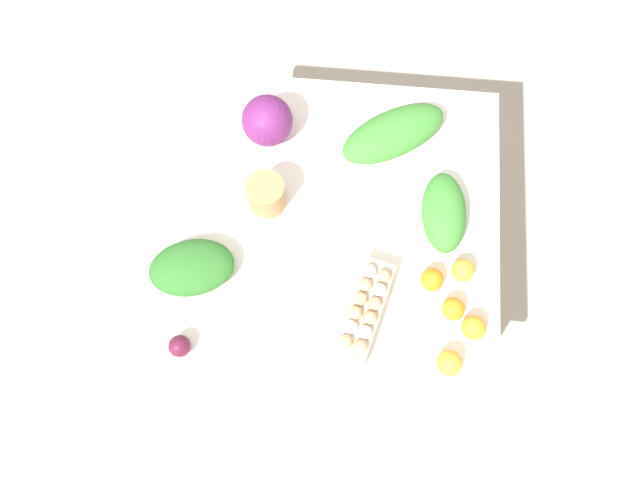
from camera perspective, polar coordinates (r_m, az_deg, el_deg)
ground_plane at (r=2.55m, az=0.00°, el=-5.64°), size 8.00×8.00×0.00m
dining_table at (r=1.93m, az=0.00°, el=-1.17°), size 1.11×1.06×0.75m
cabbage_purple at (r=1.92m, az=-4.85°, el=10.82°), size 0.16×0.16×0.16m
egg_carton at (r=1.74m, az=4.08°, el=-6.44°), size 0.31×0.16×0.09m
paper_bag at (r=1.83m, az=-4.93°, el=4.17°), size 0.11×0.11×0.11m
greens_bunch_dandelion at (r=1.80m, az=-11.65°, el=-2.48°), size 0.22×0.28×0.09m
greens_bunch_scallion at (r=1.85m, az=11.26°, el=2.49°), size 0.26×0.14×0.10m
greens_bunch_kale at (r=1.94m, az=6.71°, el=9.65°), size 0.31×0.37×0.10m
beet_root at (r=1.77m, az=-12.71°, el=-9.43°), size 0.06×0.06×0.06m
orange_0 at (r=1.78m, az=13.88°, el=-7.78°), size 0.07×0.07×0.07m
orange_1 at (r=1.78m, az=12.08°, el=-6.19°), size 0.07×0.07×0.07m
orange_2 at (r=1.79m, az=10.20°, el=-3.57°), size 0.07×0.07×0.07m
orange_3 at (r=1.75m, az=11.73°, el=-10.96°), size 0.07×0.07×0.07m
orange_4 at (r=1.82m, az=12.94°, el=-2.71°), size 0.07×0.07×0.07m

